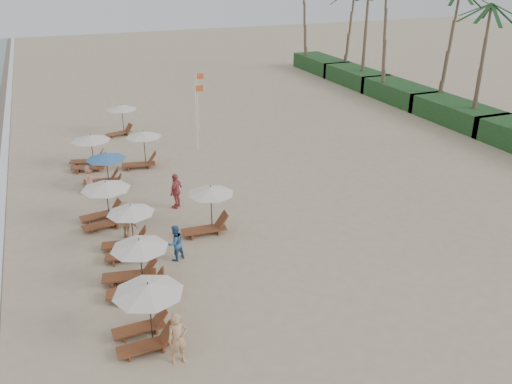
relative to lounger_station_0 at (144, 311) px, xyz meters
name	(u,v)px	position (x,y,z in m)	size (l,w,h in m)	color
ground	(279,268)	(6.17, 2.66, -1.25)	(160.00, 160.00, 0.00)	tan
foam_line	(0,215)	(-5.03, 12.66, -1.24)	(0.50, 140.00, 0.02)	white
shrub_hedge	(457,113)	(28.17, 17.16, -0.45)	(3.20, 53.00, 1.60)	#193D1C
lounger_station_0	(144,311)	(0.00, 0.00, 0.00)	(2.57, 2.41, 2.29)	brown
lounger_station_1	(134,267)	(0.23, 3.33, -0.25)	(2.79, 2.40, 2.16)	brown
lounger_station_2	(127,232)	(0.46, 6.21, -0.15)	(2.52, 2.11, 2.34)	brown
lounger_station_3	(103,203)	(-0.12, 9.64, -0.11)	(2.68, 2.41, 2.19)	brown
lounger_station_4	(103,171)	(0.47, 14.21, -0.21)	(2.61, 2.24, 2.09)	brown
lounger_station_5	(88,152)	(0.05, 17.82, -0.16)	(2.75, 2.42, 2.12)	brown
inland_station_0	(207,207)	(4.36, 6.91, 0.05)	(2.81, 2.24, 2.22)	brown
inland_station_1	(141,147)	(3.14, 16.84, 0.07)	(2.80, 2.24, 2.22)	brown
inland_station_2	(120,116)	(3.01, 23.99, 0.20)	(2.60, 2.24, 2.22)	brown
beachgoer_near	(178,339)	(0.77, -1.38, -0.33)	(0.67, 0.44, 1.84)	tan
beachgoer_mid_a	(175,243)	(2.29, 4.98, -0.43)	(0.80, 0.62, 1.64)	#316193
beachgoer_mid_b	(126,220)	(0.68, 7.84, -0.35)	(1.17, 0.67, 1.81)	#856243
beachgoer_far_a	(176,191)	(3.65, 10.16, -0.30)	(1.12, 0.47, 1.91)	#B3474C
beachgoer_far_b	(89,179)	(-0.35, 13.94, -0.45)	(0.78, 0.51, 1.60)	tan
flag_pole_near	(197,113)	(7.35, 18.82, 1.28)	(0.60, 0.08, 4.57)	silver
flag_pole_far	(198,99)	(8.44, 22.27, 1.32)	(0.60, 0.08, 4.64)	silver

